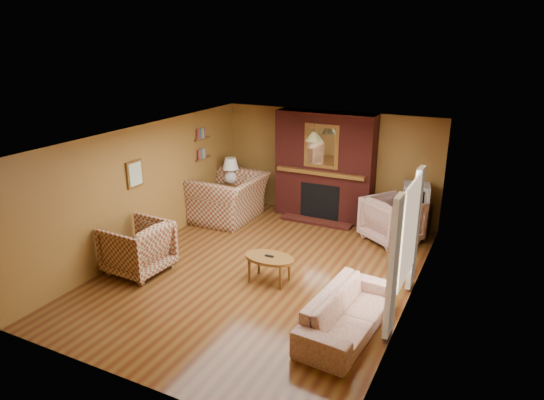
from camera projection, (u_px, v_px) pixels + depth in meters
The scene contains 20 objects.
floor at pixel (263, 271), 8.55m from camera, with size 6.50×6.50×0.00m, color #4A2310.
ceiling at pixel (262, 137), 7.78m from camera, with size 6.50×6.50×0.00m, color white.
wall_back at pixel (329, 164), 10.92m from camera, with size 6.50×6.50×0.00m, color brown.
wall_front at pixel (128, 295), 5.41m from camera, with size 6.50×6.50×0.00m, color brown.
wall_left at pixel (146, 188), 9.22m from camera, with size 6.50×6.50×0.00m, color brown.
wall_right at pixel (413, 233), 7.11m from camera, with size 6.50×6.50×0.00m, color brown.
fireplace at pixel (324, 167), 10.70m from camera, with size 2.20×0.82×2.40m.
window_right at pixel (407, 242), 6.99m from camera, with size 0.10×1.85×2.00m.
bookshelf at pixel (204, 145), 10.65m from camera, with size 0.09×0.55×0.71m.
botanical_print at pixel (135, 174), 8.83m from camera, with size 0.05×0.40×0.50m.
pendant_light at pixel (314, 136), 9.86m from camera, with size 0.36×0.36×0.48m.
plaid_loveseat at pixel (229, 198), 10.82m from camera, with size 1.56×1.36×1.01m, color maroon.
plaid_armchair at pixel (138, 247), 8.41m from camera, with size 0.97×1.00×0.91m, color maroon.
floral_sofa at pixel (348, 312), 6.75m from camera, with size 1.98×0.78×0.58m, color beige.
floral_armchair at pixel (392, 220), 9.68m from camera, with size 0.96×0.99×0.90m, color beige.
coffee_table at pixel (269, 260), 8.07m from camera, with size 0.87×0.54×0.48m.
side_table at pixel (231, 197), 11.41m from camera, with size 0.50×0.50×0.67m, color brown.
table_lamp at pixel (231, 169), 11.19m from camera, with size 0.37×0.37×0.61m.
tv_stand at pixel (414, 221), 9.96m from camera, with size 0.59×0.54×0.65m, color black.
crt_tv at pixel (416, 195), 9.78m from camera, with size 0.60×0.60×0.47m.
Camera 1 is at (3.56, -6.82, 3.95)m, focal length 32.00 mm.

